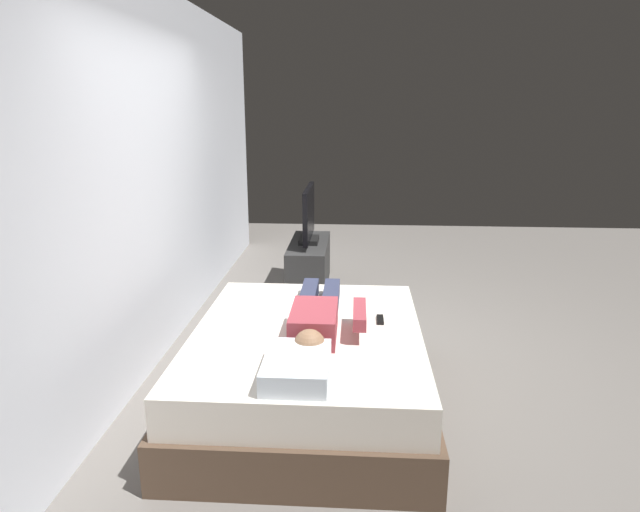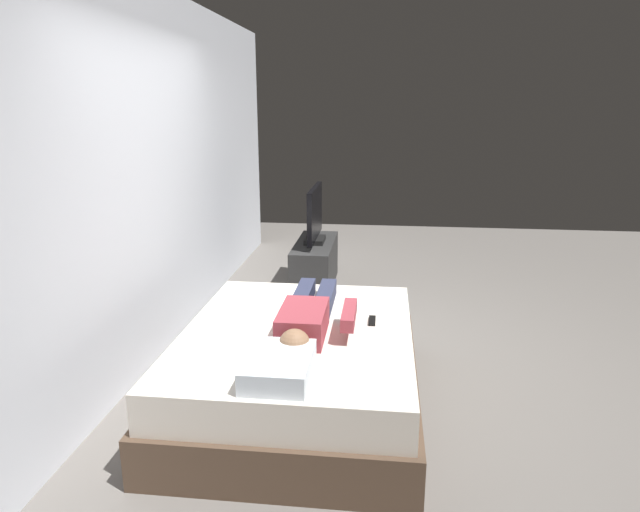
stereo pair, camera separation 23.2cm
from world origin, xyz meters
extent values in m
plane|color=slate|center=(0.00, 0.00, 0.00)|extent=(10.00, 10.00, 0.00)
cube|color=silver|center=(0.40, 1.51, 1.40)|extent=(6.40, 0.10, 2.80)
cube|color=brown|center=(-0.71, 0.26, 0.15)|extent=(1.93, 1.52, 0.30)
cube|color=silver|center=(-0.71, 0.26, 0.42)|extent=(1.85, 1.44, 0.24)
cube|color=white|center=(-1.36, 0.26, 0.60)|extent=(0.48, 0.34, 0.12)
cube|color=#993842|center=(-0.81, 0.21, 0.63)|extent=(0.48, 0.28, 0.18)
sphere|color=#936B4C|center=(-1.14, 0.21, 0.63)|extent=(0.18, 0.18, 0.18)
cube|color=#2D334C|center=(-0.27, 0.13, 0.60)|extent=(0.60, 0.11, 0.11)
cube|color=#2D334C|center=(-0.27, 0.29, 0.60)|extent=(0.60, 0.11, 0.11)
cube|color=#993842|center=(-0.75, -0.07, 0.67)|extent=(0.40, 0.08, 0.08)
cube|color=black|center=(-0.53, -0.21, 0.55)|extent=(0.15, 0.04, 0.02)
cube|color=#2D2D2D|center=(1.75, 0.46, 0.25)|extent=(1.10, 0.40, 0.50)
cube|color=black|center=(1.75, 0.46, 0.53)|extent=(0.32, 0.20, 0.05)
cube|color=black|center=(1.75, 0.46, 0.82)|extent=(0.88, 0.05, 0.54)
camera|label=1|loc=(-4.02, -0.04, 1.94)|focal=31.45mm
camera|label=2|loc=(-4.00, -0.27, 1.94)|focal=31.45mm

